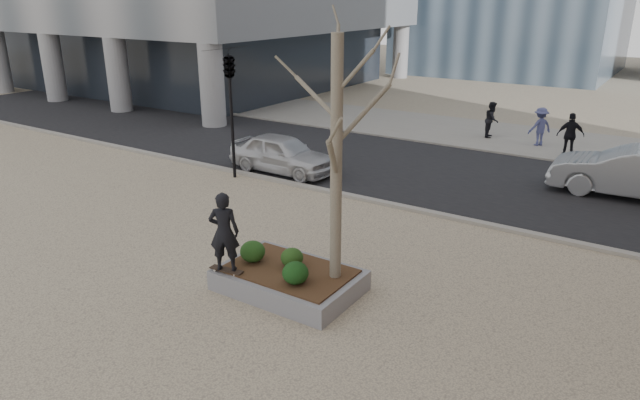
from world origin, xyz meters
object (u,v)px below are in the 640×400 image
Objects in this scene: skateboard at (226,271)px; police_car at (282,154)px; skateboarder at (224,232)px; planter at (289,280)px.

police_car reaches higher than skateboard.
skateboard is 0.92m from skateboarder.
police_car is (-5.41, 7.00, 0.49)m from planter.
skateboarder is 8.94m from police_car.
police_car is at bearing 111.95° from skateboard.
skateboard is at bearing -119.66° from skateboarder.
skateboard is 0.19× the size of police_car.
skateboard is at bearing -150.12° from police_car.
planter is 0.73× the size of police_car.
skateboard is 0.44× the size of skateboarder.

